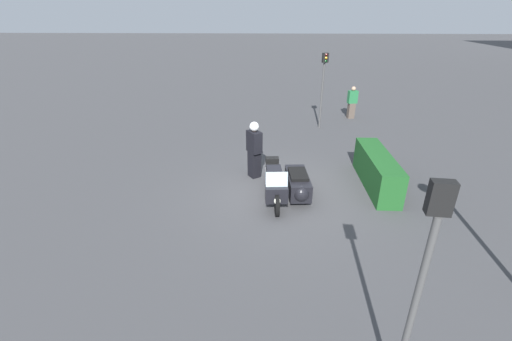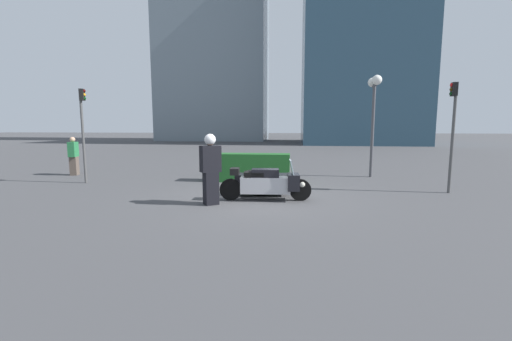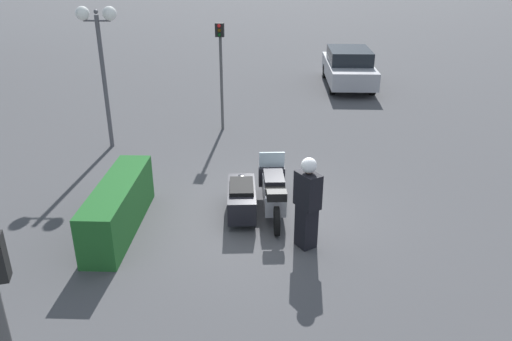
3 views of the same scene
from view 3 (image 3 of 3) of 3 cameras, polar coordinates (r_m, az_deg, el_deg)
The scene contains 7 objects.
ground_plane at distance 10.86m, azimuth 0.36°, elevation -5.35°, with size 160.00×160.00×0.00m, color #424244.
police_motorcycle at distance 10.91m, azimuth 0.09°, elevation -2.51°, with size 2.54×1.31×1.14m.
officer_rider at distance 9.44m, azimuth 5.89°, elevation -3.47°, with size 0.59×0.54×1.85m.
hedge_bush_curbside at distance 10.55m, azimuth -15.42°, elevation -4.01°, with size 3.03×0.71×1.03m, color #1E5623.
twin_lamp_post at distance 14.60m, azimuth -17.51°, elevation 14.28°, with size 0.38×1.11×3.96m.
traffic_light_near at distance 15.67m, azimuth -4.06°, elevation 12.35°, with size 0.23×0.27×3.33m.
parked_car_background at distance 21.89m, azimuth 10.52°, elevation 11.58°, with size 4.66×1.84×1.56m.
Camera 3 is at (-9.48, -0.29, 5.28)m, focal length 35.00 mm.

